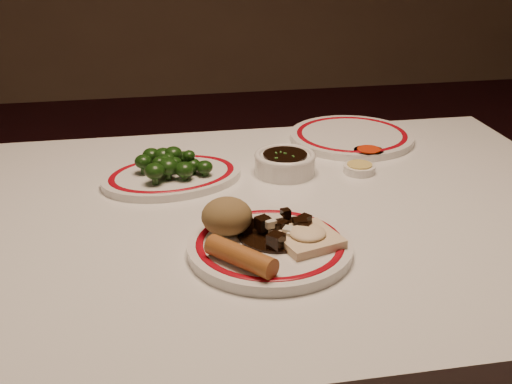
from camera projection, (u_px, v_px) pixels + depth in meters
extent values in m
cube|color=white|center=(278.00, 220.00, 1.14)|extent=(1.20, 0.90, 0.04)
cylinder|color=black|center=(25.00, 305.00, 1.55)|extent=(0.06, 0.06, 0.71)
cylinder|color=black|center=(441.00, 264.00, 1.73)|extent=(0.06, 0.06, 0.71)
cylinder|color=white|center=(270.00, 248.00, 0.99)|extent=(0.30, 0.30, 0.02)
torus|color=maroon|center=(270.00, 242.00, 0.98)|extent=(0.26, 0.26, 0.00)
ellipsoid|color=olive|center=(227.00, 216.00, 1.00)|extent=(0.08, 0.08, 0.06)
cylinder|color=#A76129|center=(241.00, 256.00, 0.91)|extent=(0.10, 0.11, 0.03)
cube|color=beige|center=(307.00, 239.00, 0.98)|extent=(0.11, 0.11, 0.01)
ellipsoid|color=beige|center=(308.00, 233.00, 0.98)|extent=(0.06, 0.06, 0.02)
cylinder|color=black|center=(277.00, 234.00, 1.01)|extent=(0.12, 0.12, 0.00)
cube|color=black|center=(246.00, 226.00, 1.01)|extent=(0.03, 0.03, 0.02)
cube|color=black|center=(286.00, 213.00, 1.05)|extent=(0.02, 0.02, 0.01)
cube|color=black|center=(246.00, 223.00, 1.00)|extent=(0.02, 0.02, 0.02)
cube|color=black|center=(278.00, 228.00, 1.00)|extent=(0.03, 0.03, 0.02)
cube|color=black|center=(305.00, 220.00, 1.02)|extent=(0.02, 0.02, 0.02)
cube|color=black|center=(281.00, 226.00, 1.00)|extent=(0.02, 0.02, 0.02)
cube|color=black|center=(305.00, 228.00, 0.99)|extent=(0.02, 0.02, 0.02)
cube|color=black|center=(278.00, 221.00, 1.02)|extent=(0.02, 0.02, 0.02)
cube|color=black|center=(263.00, 223.00, 1.00)|extent=(0.03, 0.03, 0.02)
cube|color=black|center=(278.00, 227.00, 1.00)|extent=(0.02, 0.02, 0.02)
cube|color=black|center=(276.00, 240.00, 0.96)|extent=(0.03, 0.03, 0.02)
cube|color=black|center=(274.00, 226.00, 1.00)|extent=(0.02, 0.02, 0.01)
cube|color=black|center=(273.00, 226.00, 1.00)|extent=(0.02, 0.02, 0.01)
cube|color=black|center=(300.00, 227.00, 1.00)|extent=(0.02, 0.02, 0.02)
cube|color=black|center=(300.00, 225.00, 1.00)|extent=(0.02, 0.02, 0.02)
cube|color=black|center=(275.00, 226.00, 1.00)|extent=(0.03, 0.03, 0.02)
cube|color=beige|center=(294.00, 236.00, 0.98)|extent=(0.02, 0.02, 0.01)
cube|color=beige|center=(270.00, 223.00, 0.99)|extent=(0.02, 0.02, 0.01)
cube|color=beige|center=(276.00, 219.00, 1.01)|extent=(0.02, 0.02, 0.01)
cube|color=beige|center=(289.00, 231.00, 0.99)|extent=(0.02, 0.02, 0.01)
torus|color=maroon|center=(172.00, 173.00, 1.25)|extent=(0.29, 0.29, 0.00)
cylinder|color=#23471C|center=(174.00, 170.00, 1.25)|extent=(0.01, 0.01, 0.01)
ellipsoid|color=#15370D|center=(174.00, 164.00, 1.24)|extent=(0.03, 0.03, 0.02)
cylinder|color=#23471C|center=(169.00, 176.00, 1.22)|extent=(0.01, 0.01, 0.01)
ellipsoid|color=#15370D|center=(168.00, 166.00, 1.21)|extent=(0.04, 0.04, 0.03)
cylinder|color=#23471C|center=(193.00, 171.00, 1.24)|extent=(0.01, 0.01, 0.01)
ellipsoid|color=#15370D|center=(193.00, 165.00, 1.24)|extent=(0.03, 0.03, 0.03)
cylinder|color=#23471C|center=(185.00, 177.00, 1.21)|extent=(0.01, 0.01, 0.01)
ellipsoid|color=#15370D|center=(185.00, 170.00, 1.21)|extent=(0.04, 0.04, 0.03)
cylinder|color=#23471C|center=(162.00, 171.00, 1.24)|extent=(0.01, 0.01, 0.01)
ellipsoid|color=#15370D|center=(161.00, 163.00, 1.23)|extent=(0.03, 0.03, 0.03)
cylinder|color=#23471C|center=(155.00, 180.00, 1.19)|extent=(0.01, 0.01, 0.02)
ellipsoid|color=#15370D|center=(155.00, 171.00, 1.19)|extent=(0.04, 0.04, 0.03)
cylinder|color=#23471C|center=(163.00, 170.00, 1.25)|extent=(0.01, 0.01, 0.01)
ellipsoid|color=#15370D|center=(162.00, 162.00, 1.24)|extent=(0.03, 0.03, 0.02)
cylinder|color=#23471C|center=(163.00, 164.00, 1.27)|extent=(0.01, 0.01, 0.01)
ellipsoid|color=#15370D|center=(163.00, 155.00, 1.26)|extent=(0.04, 0.04, 0.03)
cylinder|color=#23471C|center=(165.00, 171.00, 1.24)|extent=(0.01, 0.01, 0.01)
ellipsoid|color=#15370D|center=(165.00, 163.00, 1.23)|extent=(0.04, 0.04, 0.03)
cylinder|color=#23471C|center=(152.00, 163.00, 1.28)|extent=(0.01, 0.01, 0.01)
ellipsoid|color=#15370D|center=(151.00, 155.00, 1.27)|extent=(0.04, 0.04, 0.03)
cylinder|color=#23471C|center=(205.00, 174.00, 1.23)|extent=(0.01, 0.01, 0.01)
ellipsoid|color=#15370D|center=(205.00, 167.00, 1.23)|extent=(0.03, 0.03, 0.03)
cylinder|color=#23471C|center=(144.00, 170.00, 1.24)|extent=(0.01, 0.01, 0.01)
ellipsoid|color=#15370D|center=(143.00, 162.00, 1.23)|extent=(0.03, 0.03, 0.03)
cylinder|color=#23471C|center=(185.00, 164.00, 1.27)|extent=(0.01, 0.01, 0.01)
ellipsoid|color=#15370D|center=(184.00, 157.00, 1.27)|extent=(0.03, 0.03, 0.02)
cylinder|color=#23471C|center=(175.00, 170.00, 1.25)|extent=(0.01, 0.01, 0.01)
ellipsoid|color=#15370D|center=(174.00, 163.00, 1.24)|extent=(0.03, 0.03, 0.02)
ellipsoid|color=#15370D|center=(159.00, 162.00, 1.21)|extent=(0.03, 0.03, 0.02)
ellipsoid|color=#15370D|center=(189.00, 155.00, 1.23)|extent=(0.02, 0.02, 0.02)
ellipsoid|color=#15370D|center=(173.00, 154.00, 1.26)|extent=(0.04, 0.04, 0.03)
ellipsoid|color=#15370D|center=(168.00, 159.00, 1.24)|extent=(0.02, 0.02, 0.02)
cylinder|color=white|center=(285.00, 164.00, 1.28)|extent=(0.12, 0.12, 0.04)
cylinder|color=black|center=(285.00, 155.00, 1.27)|extent=(0.09, 0.09, 0.00)
cylinder|color=white|center=(369.00, 154.00, 1.36)|extent=(0.06, 0.06, 0.02)
cylinder|color=red|center=(369.00, 149.00, 1.36)|extent=(0.05, 0.05, 0.00)
cylinder|color=white|center=(359.00, 169.00, 1.28)|extent=(0.06, 0.06, 0.02)
cylinder|color=#E1C55C|center=(360.00, 165.00, 1.28)|extent=(0.05, 0.05, 0.00)
cylinder|color=white|center=(352.00, 137.00, 1.46)|extent=(0.35, 0.35, 0.02)
torus|color=maroon|center=(352.00, 134.00, 1.46)|extent=(0.30, 0.30, 0.00)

